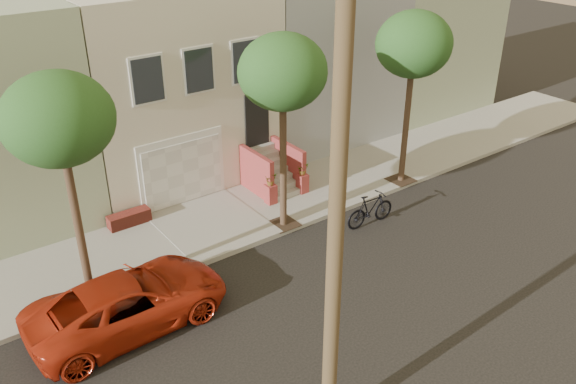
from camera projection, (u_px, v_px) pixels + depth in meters
ground at (337, 298)px, 16.58m from camera, size 90.00×90.00×0.00m
sidewalk at (235, 217)px, 20.35m from camera, size 40.00×3.70×0.15m
house_row at (150, 74)px, 22.85m from camera, size 33.10×11.70×7.00m
tree_left at (58, 121)px, 14.02m from camera, size 2.70×2.57×6.30m
tree_mid at (283, 73)px, 17.43m from camera, size 2.70×2.57×6.30m
tree_right at (414, 45)px, 20.32m from camera, size 2.70×2.57×6.30m
pickup_truck at (129, 302)px, 15.26m from camera, size 5.21×2.51×1.43m
motorcycle at (370, 209)px, 19.82m from camera, size 1.92×0.63×1.14m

